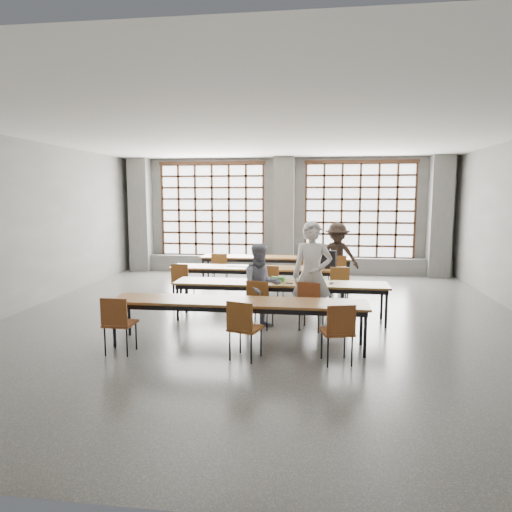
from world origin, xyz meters
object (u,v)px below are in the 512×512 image
Objects in this scene: chair_front_right at (310,301)px; desk_row_a at (275,259)px; chair_front_left at (259,299)px; mouse at (331,283)px; chair_back_left at (220,266)px; plastic_bag at (309,252)px; chair_near_mid at (243,324)px; phone at (289,283)px; backpack at (329,259)px; student_male at (312,276)px; chair_near_right at (339,327)px; desk_row_b at (258,270)px; chair_back_right at (337,269)px; chair_mid_centre at (272,281)px; green_box at (278,279)px; chair_back_mid at (305,268)px; chair_mid_right at (339,282)px; chair_near_left at (118,319)px; student_back at (337,256)px; student_female at (261,286)px; red_pouch at (120,320)px; desk_row_d at (238,304)px; laptop_front at (311,279)px; desk_row_c at (280,286)px; laptop_back at (325,255)px; chair_mid_left at (182,279)px.

desk_row_a is at bearing 103.11° from chair_front_right.
chair_front_left is 8.98× the size of mouse.
chair_front_left is (0.09, -4.25, -0.13)m from desk_row_a.
chair_back_left is 4.33m from chair_front_right.
chair_near_mid is at bearing -98.17° from plastic_bag.
phone is 0.33× the size of backpack.
student_male is 19.51× the size of mouse.
chair_near_right is 2.27m from phone.
chair_near_mid is at bearing -120.46° from chair_front_right.
chair_back_right is at bearing 33.30° from desk_row_b.
chair_mid_centre is 6.77× the size of phone.
chair_front_right is 0.98m from green_box.
chair_back_right is 1.00× the size of chair_near_mid.
chair_front_left is at bearing -101.07° from chair_back_mid.
chair_near_mid is at bearing -85.81° from desk_row_b.
chair_mid_right is 1.00× the size of chair_near_left.
desk_row_a is at bearing 162.89° from student_back.
student_female is 7.56× the size of red_pouch.
chair_near_left is at bearing -159.69° from desk_row_d.
desk_row_a is at bearing 93.30° from chair_mid_centre.
mouse is at bearing 33.67° from red_pouch.
phone is at bearing -174.07° from mouse.
student_back reaches higher than chair_mid_right.
chair_front_right is at bearing -88.81° from plastic_bag.
desk_row_b is 4.30m from chair_near_left.
chair_near_left is at bearing -140.30° from laptop_front.
student_back is (1.19, 3.12, 0.17)m from desk_row_c.
chair_front_left is at bearing -105.79° from laptop_back.
chair_mid_right reaches higher than green_box.
chair_mid_centre is (0.14, -2.47, -0.13)m from desk_row_a.
chair_back_left and chair_near_left have the same top height.
desk_row_d is 30.77× the size of phone.
desk_row_c is 4.55× the size of chair_mid_centre.
chair_front_left is at bearing 88.62° from chair_near_mid.
student_male reaches higher than chair_mid_centre.
desk_row_d is 1.74m from green_box.
chair_near_right is 0.58× the size of student_female.
chair_front_right is 4.40× the size of red_pouch.
backpack reaches higher than desk_row_d.
red_pouch is (-3.43, -5.13, -0.04)m from chair_back_right.
chair_mid_left is 1.99m from chair_mid_centre.
chair_back_mid and chair_near_left have the same top height.
chair_mid_right is at bearing -0.01° from chair_mid_left.
plastic_bag reaches higher than chair_mid_right.
green_box is 2.02m from backpack.
mouse is at bearing -48.40° from desk_row_b.
chair_near_left is 3.65m from laptop_front.
chair_near_mid reaches higher than desk_row_b.
student_female is (-0.03, -1.65, 0.22)m from chair_mid_centre.
desk_row_d is 4.55× the size of chair_near_mid.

